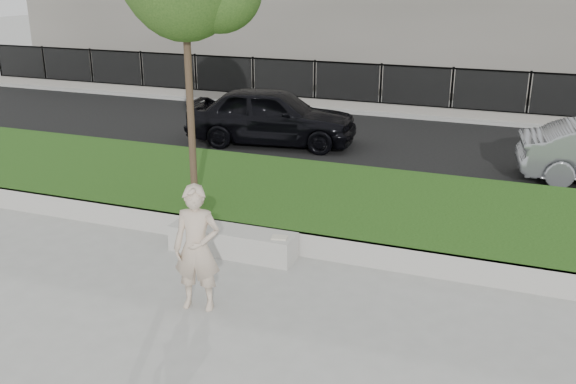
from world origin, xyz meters
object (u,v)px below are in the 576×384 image
at_px(man, 197,248).
at_px(car_dark, 272,116).
at_px(stone_bench, 233,242).
at_px(book, 279,238).

relative_size(man, car_dark, 0.40).
bearing_deg(stone_bench, book, -4.32).
bearing_deg(car_dark, book, -164.59).
bearing_deg(stone_bench, car_dark, 107.00).
xyz_separation_m(book, car_dark, (-2.85, 6.61, 0.35)).
bearing_deg(stone_bench, man, -79.22).
bearing_deg(man, stone_bench, 88.97).
height_order(stone_bench, man, man).
bearing_deg(car_dark, man, -172.17).
relative_size(man, book, 7.31).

